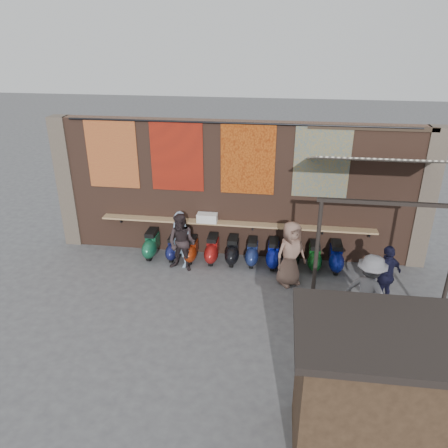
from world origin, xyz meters
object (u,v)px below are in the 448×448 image
(shopper_navy, at_px, (386,276))
(market_stall, at_px, (369,398))
(diner_left, at_px, (180,239))
(scooter_stool_8, at_px, (314,257))
(scooter_stool_2, at_px, (192,250))
(scooter_stool_6, at_px, (273,254))
(shopper_tan, at_px, (291,254))
(shopper_grey, at_px, (369,292))
(scooter_stool_0, at_px, (152,244))
(scooter_stool_4, at_px, (233,251))
(shelf_box, at_px, (207,218))
(scooter_stool_1, at_px, (173,248))
(scooter_stool_7, at_px, (293,254))
(scooter_stool_5, at_px, (252,252))
(scooter_stool_9, at_px, (336,257))
(diner_right, at_px, (182,243))
(scooter_stool_3, at_px, (212,249))

(shopper_navy, height_order, market_stall, market_stall)
(diner_left, bearing_deg, scooter_stool_8, 24.90)
(scooter_stool_2, bearing_deg, market_stall, -55.82)
(scooter_stool_6, distance_m, shopper_tan, 1.11)
(scooter_stool_8, relative_size, shopper_grey, 0.45)
(scooter_stool_0, relative_size, scooter_stool_4, 1.04)
(shelf_box, distance_m, shopper_grey, 5.04)
(scooter_stool_1, height_order, scooter_stool_4, scooter_stool_4)
(scooter_stool_7, bearing_deg, shopper_tan, -95.41)
(scooter_stool_7, distance_m, shopper_grey, 3.07)
(scooter_stool_5, bearing_deg, shopper_navy, -25.15)
(scooter_stool_7, height_order, scooter_stool_9, scooter_stool_9)
(scooter_stool_7, xyz_separation_m, shopper_grey, (1.65, -2.54, 0.52))
(scooter_stool_4, distance_m, scooter_stool_6, 1.18)
(scooter_stool_8, distance_m, diner_right, 3.76)
(scooter_stool_0, xyz_separation_m, market_stall, (5.25, -6.00, 0.76))
(scooter_stool_0, xyz_separation_m, diner_left, (0.99, -0.41, 0.42))
(diner_right, xyz_separation_m, shopper_tan, (2.99, -0.32, 0.05))
(scooter_stool_6, xyz_separation_m, shopper_tan, (0.46, -0.88, 0.51))
(scooter_stool_7, xyz_separation_m, shopper_navy, (2.21, -1.59, 0.42))
(shopper_tan, bearing_deg, shopper_grey, -77.39)
(scooter_stool_0, bearing_deg, scooter_stool_1, -3.65)
(scooter_stool_8, bearing_deg, shopper_navy, -43.69)
(scooter_stool_1, bearing_deg, scooter_stool_5, 0.00)
(scooter_stool_6, distance_m, market_stall, 6.18)
(shelf_box, distance_m, scooter_stool_1, 1.37)
(shopper_navy, distance_m, shopper_grey, 1.11)
(scooter_stool_2, relative_size, scooter_stool_6, 0.91)
(scooter_stool_5, relative_size, scooter_stool_6, 0.95)
(scooter_stool_4, bearing_deg, diner_right, -155.96)
(scooter_stool_2, relative_size, diner_left, 0.45)
(shopper_grey, bearing_deg, scooter_stool_4, 0.76)
(scooter_stool_4, relative_size, diner_right, 0.48)
(scooter_stool_8, distance_m, market_stall, 5.97)
(scooter_stool_8, height_order, diner_left, diner_left)
(scooter_stool_3, height_order, scooter_stool_4, scooter_stool_3)
(scooter_stool_3, bearing_deg, scooter_stool_9, -0.15)
(scooter_stool_9, bearing_deg, scooter_stool_2, -179.60)
(scooter_stool_3, distance_m, scooter_stool_5, 1.17)
(scooter_stool_2, distance_m, scooter_stool_6, 2.39)
(market_stall, bearing_deg, scooter_stool_1, 127.20)
(shopper_navy, distance_m, shopper_tan, 2.40)
(shopper_navy, height_order, shopper_tan, shopper_tan)
(shelf_box, relative_size, scooter_stool_5, 0.75)
(scooter_stool_9, bearing_deg, scooter_stool_5, 179.56)
(shelf_box, relative_size, scooter_stool_9, 0.69)
(scooter_stool_1, xyz_separation_m, shopper_grey, (5.15, -2.53, 0.56))
(scooter_stool_1, relative_size, scooter_stool_6, 0.88)
(scooter_stool_0, xyz_separation_m, scooter_stool_8, (4.79, -0.09, -0.02))
(diner_right, bearing_deg, scooter_stool_9, 20.48)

